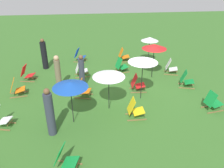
% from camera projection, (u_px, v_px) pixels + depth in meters
% --- Properties ---
extents(ground_plane, '(40.00, 40.00, 0.00)m').
position_uv_depth(ground_plane, '(137.00, 92.00, 10.82)').
color(ground_plane, '#386B28').
extents(deckchair_0, '(0.68, 0.87, 0.83)m').
position_uv_depth(deckchair_0, '(65.00, 159.00, 6.59)').
color(deckchair_0, olive).
rests_on(deckchair_0, ground).
extents(deckchair_1, '(0.67, 0.86, 0.83)m').
position_uv_depth(deckchair_1, '(121.00, 66.00, 12.72)').
color(deckchair_1, olive).
rests_on(deckchair_1, ground).
extents(deckchair_2, '(0.66, 0.86, 0.83)m').
position_uv_depth(deckchair_2, '(82.00, 89.00, 10.32)').
color(deckchair_2, olive).
rests_on(deckchair_2, ground).
extents(deckchair_3, '(0.60, 0.83, 0.83)m').
position_uv_depth(deckchair_3, '(27.00, 74.00, 11.80)').
color(deckchair_3, olive).
rests_on(deckchair_3, ground).
extents(deckchair_4, '(0.67, 0.86, 0.83)m').
position_uv_depth(deckchair_4, '(186.00, 80.00, 11.17)').
color(deckchair_4, olive).
rests_on(deckchair_4, ground).
extents(deckchair_6, '(0.60, 0.83, 0.83)m').
position_uv_depth(deckchair_6, '(213.00, 102.00, 9.35)').
color(deckchair_6, olive).
rests_on(deckchair_6, ground).
extents(deckchair_7, '(0.68, 0.87, 0.83)m').
position_uv_depth(deckchair_7, '(79.00, 56.00, 14.14)').
color(deckchair_7, olive).
rests_on(deckchair_7, ground).
extents(deckchair_8, '(0.64, 0.85, 0.83)m').
position_uv_depth(deckchair_8, '(0.00, 118.00, 8.37)').
color(deckchair_8, olive).
rests_on(deckchair_8, ground).
extents(deckchair_9, '(0.67, 0.86, 0.83)m').
position_uv_depth(deckchair_9, '(171.00, 67.00, 12.54)').
color(deckchair_9, olive).
rests_on(deckchair_9, ground).
extents(deckchair_10, '(0.48, 0.76, 0.83)m').
position_uv_depth(deckchair_10, '(135.00, 109.00, 8.87)').
color(deckchair_10, olive).
rests_on(deckchair_10, ground).
extents(deckchair_11, '(0.55, 0.81, 0.83)m').
position_uv_depth(deckchair_11, '(81.00, 70.00, 12.25)').
color(deckchair_11, olive).
rests_on(deckchair_11, ground).
extents(deckchair_13, '(0.49, 0.77, 0.83)m').
position_uv_depth(deckchair_13, '(123.00, 55.00, 14.17)').
color(deckchair_13, olive).
rests_on(deckchair_13, ground).
extents(deckchair_14, '(0.51, 0.78, 0.83)m').
position_uv_depth(deckchair_14, '(137.00, 84.00, 10.79)').
color(deckchair_14, olive).
rests_on(deckchair_14, ground).
extents(deckchair_15, '(0.60, 0.83, 0.83)m').
position_uv_depth(deckchair_15, '(16.00, 88.00, 10.40)').
color(deckchair_15, olive).
rests_on(deckchair_15, ground).
extents(umbrella_0, '(1.01, 1.01, 1.70)m').
position_uv_depth(umbrella_0, '(150.00, 39.00, 13.08)').
color(umbrella_0, black).
rests_on(umbrella_0, ground).
extents(umbrella_1, '(1.28, 1.28, 1.72)m').
position_uv_depth(umbrella_1, '(70.00, 85.00, 8.02)').
color(umbrella_1, black).
rests_on(umbrella_1, ground).
extents(umbrella_2, '(1.29, 1.29, 1.69)m').
position_uv_depth(umbrella_2, '(109.00, 74.00, 8.87)').
color(umbrella_2, black).
rests_on(umbrella_2, ground).
extents(umbrella_3, '(1.25, 1.25, 1.84)m').
position_uv_depth(umbrella_3, '(154.00, 46.00, 11.47)').
color(umbrella_3, black).
rests_on(umbrella_3, ground).
extents(umbrella_4, '(1.25, 1.25, 1.96)m').
position_uv_depth(umbrella_4, '(143.00, 60.00, 9.47)').
color(umbrella_4, black).
rests_on(umbrella_4, ground).
extents(person_0, '(0.36, 0.36, 1.70)m').
position_uv_depth(person_0, '(58.00, 73.00, 10.78)').
color(person_0, '#72664C').
rests_on(person_0, ground).
extents(person_1, '(0.44, 0.44, 1.77)m').
position_uv_depth(person_1, '(44.00, 55.00, 12.95)').
color(person_1, black).
rests_on(person_1, ground).
extents(person_2, '(0.35, 0.35, 1.66)m').
position_uv_depth(person_2, '(82.00, 72.00, 10.94)').
color(person_2, '#333847').
rests_on(person_2, ground).
extents(person_3, '(0.38, 0.38, 1.82)m').
position_uv_depth(person_3, '(50.00, 113.00, 7.77)').
color(person_3, '#333847').
rests_on(person_3, ground).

